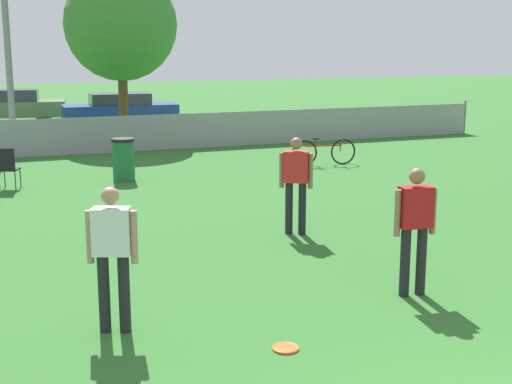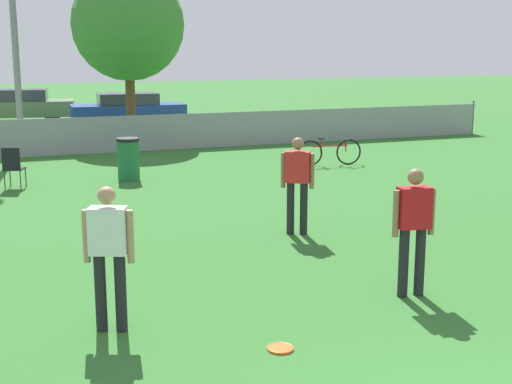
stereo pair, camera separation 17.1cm
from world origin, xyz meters
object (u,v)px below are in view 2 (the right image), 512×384
at_px(player_thrower_red, 297,179).
at_px(parked_car_olive, 19,105).
at_px(player_receiver_white, 109,248).
at_px(player_defender_red, 413,223).
at_px(trash_bin, 128,159).
at_px(bicycle_sideline, 329,152).
at_px(tree_near_pole, 128,25).
at_px(folding_chair_sideline, 13,165).
at_px(frisbee_disc, 280,348).
at_px(parked_car_blue, 128,109).

distance_m(player_thrower_red, parked_car_olive, 21.61).
xyz_separation_m(player_receiver_white, parked_car_olive, (0.18, 24.45, -0.29)).
xyz_separation_m(player_defender_red, trash_bin, (-1.86, 9.38, -0.46)).
xyz_separation_m(player_receiver_white, bicycle_sideline, (7.44, 9.37, -0.61)).
xyz_separation_m(tree_near_pole, folding_chair_sideline, (-4.18, -7.65, -3.33)).
bearing_deg(parked_car_olive, folding_chair_sideline, -84.67).
distance_m(frisbee_disc, parked_car_blue, 22.83).
height_order(player_thrower_red, player_receiver_white, same).
bearing_deg(player_receiver_white, trash_bin, 100.76).
bearing_deg(player_receiver_white, player_thrower_red, 63.02).
xyz_separation_m(bicycle_sideline, parked_car_blue, (-3.13, 12.12, 0.28)).
bearing_deg(parked_car_blue, player_thrower_red, -89.10).
xyz_separation_m(player_defender_red, folding_chair_sideline, (-4.49, 9.24, -0.43)).
xyz_separation_m(player_thrower_red, parked_car_olive, (-3.52, 21.32, -0.29)).
bearing_deg(player_defender_red, bicycle_sideline, 76.47).
xyz_separation_m(tree_near_pole, trash_bin, (-1.54, -7.52, -3.35)).
xyz_separation_m(player_thrower_red, player_receiver_white, (-3.69, -3.12, 0.00)).
distance_m(tree_near_pole, frisbee_disc, 18.35).
relative_size(tree_near_pole, bicycle_sideline, 3.23).
distance_m(player_thrower_red, player_defender_red, 3.35).
relative_size(player_receiver_white, parked_car_olive, 0.35).
height_order(tree_near_pole, folding_chair_sideline, tree_near_pole).
bearing_deg(parked_car_olive, trash_bin, -74.86).
relative_size(player_thrower_red, player_receiver_white, 1.00).
bearing_deg(player_thrower_red, frisbee_disc, -83.49).
distance_m(player_receiver_white, parked_car_blue, 21.92).
xyz_separation_m(tree_near_pole, parked_car_blue, (0.81, 4.82, -3.22)).
bearing_deg(player_thrower_red, player_receiver_white, -107.17).
height_order(folding_chair_sideline, bicycle_sideline, folding_chair_sideline).
height_order(tree_near_pole, parked_car_olive, tree_near_pole).
bearing_deg(parked_car_blue, tree_near_pole, -96.73).
height_order(bicycle_sideline, parked_car_blue, parked_car_blue).
relative_size(folding_chair_sideline, trash_bin, 0.93).
xyz_separation_m(player_receiver_white, parked_car_blue, (4.31, 21.49, -0.33)).
xyz_separation_m(player_receiver_white, frisbee_disc, (1.59, -1.17, -0.96)).
xyz_separation_m(frisbee_disc, trash_bin, (0.36, 10.32, 0.50)).
relative_size(tree_near_pole, player_thrower_red, 3.44).
bearing_deg(player_thrower_red, folding_chair_sideline, 159.18).
bearing_deg(bicycle_sideline, folding_chair_sideline, -168.94).
distance_m(player_thrower_red, frisbee_disc, 4.87).
height_order(parked_car_olive, parked_car_blue, parked_car_olive).
distance_m(player_defender_red, parked_car_blue, 21.72).
relative_size(frisbee_disc, folding_chair_sideline, 0.30).
distance_m(trash_bin, parked_car_blue, 12.56).
bearing_deg(tree_near_pole, player_thrower_red, -89.18).
bearing_deg(bicycle_sideline, parked_car_olive, 124.30).
bearing_deg(folding_chair_sideline, player_defender_red, 137.29).
xyz_separation_m(folding_chair_sideline, trash_bin, (2.63, 0.14, -0.02)).
xyz_separation_m(tree_near_pole, player_receiver_white, (-3.50, -16.67, -2.89)).
relative_size(frisbee_disc, parked_car_olive, 0.06).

